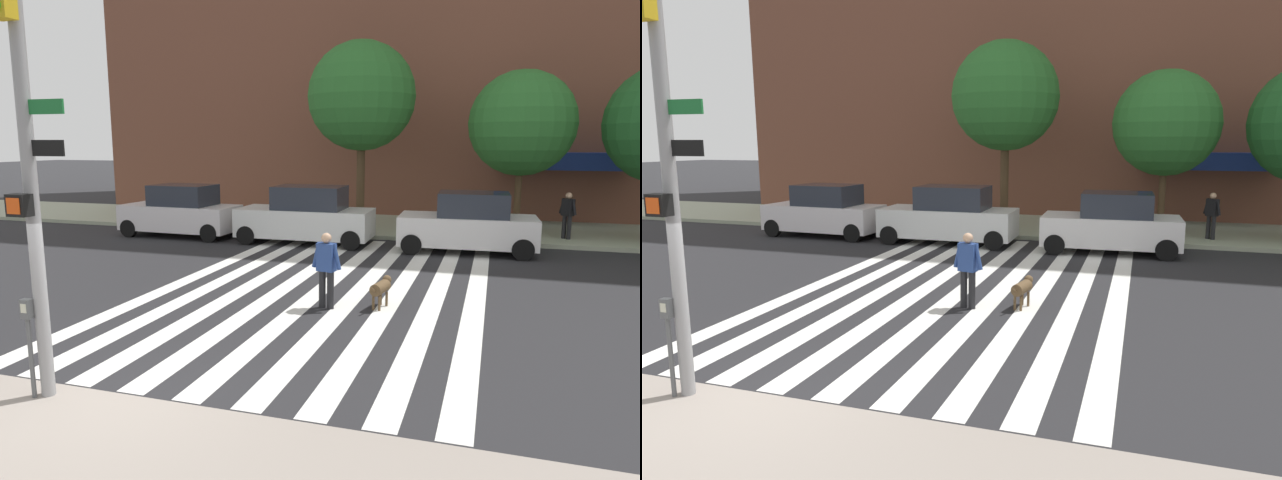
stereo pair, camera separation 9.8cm
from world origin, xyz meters
The scene contains 13 objects.
ground_plane centered at (0.00, 6.94, 0.00)m, with size 160.00×160.00×0.00m, color #232326.
sidewalk_far centered at (0.00, 16.89, 0.07)m, with size 80.00×6.00×0.15m, color #989F86.
crosswalk_stripes centered at (0.89, 6.94, 0.00)m, with size 7.65×13.29×0.01m.
traffic_light_pole centered at (-0.82, -0.37, 3.52)m, with size 0.74×0.46×5.80m.
parking_meter_curbside centered at (-0.94, -0.45, 1.03)m, with size 0.14×0.11×1.36m.
parked_car_near_curb centered at (-6.50, 12.45, 0.92)m, with size 4.45×2.01×1.95m.
parked_car_behind_first centered at (-1.51, 12.45, 0.95)m, with size 4.73×2.06×2.02m.
parked_car_third_in_line centered at (4.02, 12.45, 0.92)m, with size 4.37×2.17×1.95m.
street_tree_nearest centered at (-0.37, 15.83, 5.27)m, with size 4.22×4.22×7.25m.
street_tree_middle centered at (5.58, 15.92, 4.19)m, with size 3.80×3.80×5.95m.
pedestrian_dog_walker centered at (1.45, 5.13, 0.93)m, with size 0.71×0.31×1.64m.
dog_on_leash centered at (2.57, 5.53, 0.44)m, with size 0.38×0.97×0.65m.
pedestrian_bystander centered at (7.25, 15.24, 1.08)m, with size 0.57×0.55×1.64m.
Camera 2 is at (4.91, -5.97, 3.52)m, focal length 31.44 mm.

